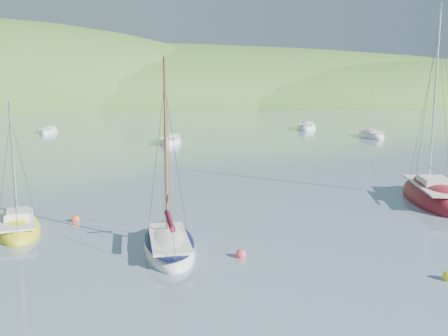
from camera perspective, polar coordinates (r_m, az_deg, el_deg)
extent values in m
plane|color=slate|center=(20.73, 9.71, -10.32)|extent=(700.00, 700.00, 0.00)
ellipsoid|color=#3E6928|center=(188.20, -11.02, 7.12)|extent=(440.00, 110.00, 44.00)
ellipsoid|color=#3E6928|center=(203.13, 15.59, 7.10)|extent=(240.00, 100.00, 34.00)
ellipsoid|color=white|center=(21.63, -6.30, -9.11)|extent=(2.33, 5.79, 1.40)
cube|color=silver|center=(21.36, -6.30, -7.92)|extent=(1.75, 4.51, 0.10)
cylinder|color=brown|center=(21.35, -6.66, 2.41)|extent=(0.12, 0.12, 7.61)
ellipsoid|color=#0C103A|center=(21.50, -6.32, -8.09)|extent=(2.29, 5.73, 0.24)
cylinder|color=maroon|center=(20.56, -6.22, -5.97)|extent=(0.36, 2.75, 0.24)
ellipsoid|color=maroon|center=(32.99, 22.78, -3.20)|extent=(5.71, 9.12, 2.38)
cube|color=silver|center=(32.67, 22.95, -1.84)|extent=(4.36, 7.08, 0.10)
cylinder|color=silver|center=(33.29, 22.96, 7.64)|extent=(0.12, 0.12, 10.78)
cube|color=silver|center=(32.63, 22.98, -1.42)|extent=(2.34, 2.82, 0.42)
cylinder|color=silver|center=(31.70, 23.49, -0.52)|extent=(1.49, 3.93, 0.09)
ellipsoid|color=yellow|center=(26.15, -22.50, -6.51)|extent=(2.87, 5.45, 1.42)
cube|color=silver|center=(25.92, -22.57, -5.48)|extent=(2.17, 4.24, 0.10)
cylinder|color=silver|center=(26.10, -22.96, 0.90)|extent=(0.12, 0.12, 5.70)
cube|color=silver|center=(25.86, -22.60, -4.96)|extent=(1.34, 1.61, 0.42)
cylinder|color=silver|center=(25.21, -22.69, -3.76)|extent=(0.49, 2.47, 0.09)
ellipsoid|color=white|center=(61.32, -6.12, 2.98)|extent=(4.06, 7.68, 1.99)
cube|color=silver|center=(61.10, -6.14, 3.62)|extent=(3.08, 5.97, 0.10)
cylinder|color=silver|center=(61.84, -6.13, 7.72)|extent=(0.12, 0.12, 8.76)
ellipsoid|color=white|center=(81.77, 9.41, 4.52)|extent=(6.11, 9.01, 2.32)
cube|color=silver|center=(81.54, 9.43, 5.08)|extent=(4.67, 6.99, 0.10)
cylinder|color=silver|center=(82.51, 9.53, 8.65)|extent=(0.12, 0.12, 10.22)
ellipsoid|color=white|center=(78.89, -19.39, 3.91)|extent=(2.95, 6.76, 1.79)
cube|color=silver|center=(78.71, -19.44, 4.36)|extent=(2.22, 5.26, 0.10)
cylinder|color=silver|center=(79.40, -19.46, 7.22)|extent=(0.12, 0.12, 7.87)
ellipsoid|color=white|center=(70.76, 16.48, 3.50)|extent=(4.11, 7.74, 2.01)
cube|color=silver|center=(70.56, 16.54, 4.06)|extent=(3.12, 6.02, 0.10)
cylinder|color=silver|center=(71.30, 16.46, 7.64)|extent=(0.12, 0.12, 8.83)
sphere|color=#FC4348|center=(20.72, 1.96, -9.84)|extent=(0.44, 0.44, 0.44)
sphere|color=#FF632B|center=(32.79, 22.28, -3.33)|extent=(0.43, 0.43, 0.43)
sphere|color=#FF632B|center=(26.98, -16.61, -5.66)|extent=(0.43, 0.43, 0.43)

